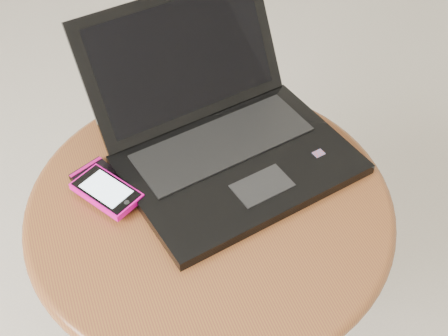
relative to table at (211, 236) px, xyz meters
name	(u,v)px	position (x,y,z in m)	size (l,w,h in m)	color
table	(211,236)	(0.00, 0.00, 0.00)	(0.61, 0.61, 0.48)	#533119
laptop	(223,133)	(0.06, 0.10, 0.14)	(0.43, 0.43, 0.22)	black
phone_black	(106,186)	(-0.15, 0.08, 0.11)	(0.11, 0.14, 0.01)	black
phone_pink	(107,191)	(-0.16, 0.06, 0.12)	(0.11, 0.13, 0.01)	#EF069B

